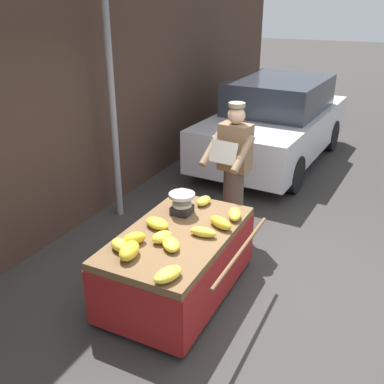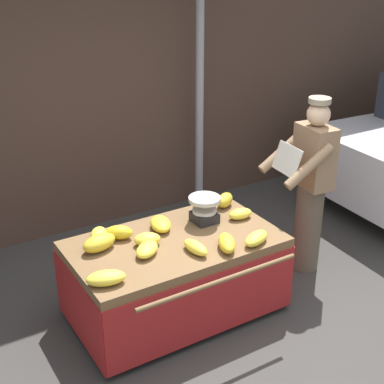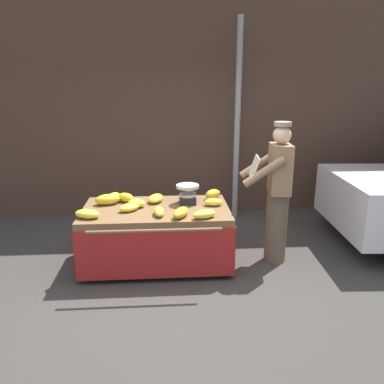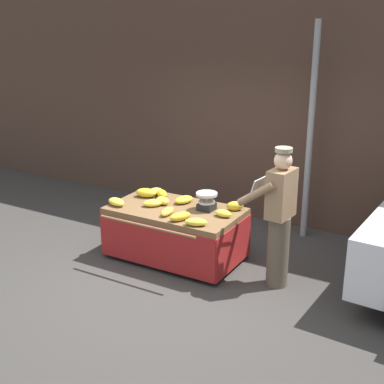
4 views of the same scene
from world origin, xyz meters
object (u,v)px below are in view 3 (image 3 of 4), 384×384
banana_bunch_8 (156,198)px  banana_bunch_9 (126,198)px  banana_bunch_6 (107,199)px  banana_bunch_1 (87,214)px  banana_bunch_2 (213,194)px  banana_bunch_10 (213,202)px  banana_bunch_11 (114,197)px  banana_bunch_0 (204,214)px  banana_bunch_3 (181,213)px  weighing_scale (188,194)px  banana_bunch_5 (159,211)px  vendor_person (277,193)px  street_pole (237,123)px  banana_cart (156,223)px  banana_bunch_4 (130,207)px  banana_bunch_7 (137,203)px

banana_bunch_8 → banana_bunch_9: size_ratio=1.25×
banana_bunch_6 → banana_bunch_9: banana_bunch_6 is taller
banana_bunch_1 → banana_bunch_2: bearing=23.0°
banana_bunch_10 → banana_bunch_11: (-1.22, 0.28, 0.01)m
banana_bunch_0 → banana_bunch_3: size_ratio=0.94×
weighing_scale → banana_bunch_10: bearing=-20.7°
banana_bunch_3 → banana_bunch_5: bearing=161.6°
banana_bunch_0 → banana_bunch_6: 1.26m
banana_bunch_0 → vendor_person: vendor_person is taller
banana_bunch_3 → street_pole: bearing=63.7°
weighing_scale → banana_bunch_0: size_ratio=1.02×
weighing_scale → banana_bunch_6: 0.98m
vendor_person → banana_bunch_11: bearing=170.2°
banana_cart → banana_bunch_3: size_ratio=5.99×
banana_bunch_11 → banana_bunch_0: bearing=-33.7°
banana_bunch_8 → banana_cart: bearing=-88.8°
banana_bunch_4 → banana_cart: bearing=16.0°
weighing_scale → vendor_person: size_ratio=0.16×
banana_bunch_3 → banana_bunch_7: (-0.51, 0.39, -0.00)m
banana_bunch_6 → banana_bunch_10: banana_bunch_6 is taller
street_pole → vendor_person: (0.20, -1.63, -0.67)m
banana_bunch_3 → banana_bunch_9: banana_bunch_9 is taller
banana_bunch_8 → vendor_person: vendor_person is taller
banana_bunch_9 → vendor_person: size_ratio=0.13×
banana_bunch_1 → banana_bunch_11: size_ratio=1.26×
banana_bunch_0 → banana_bunch_1: bearing=175.8°
banana_bunch_5 → banana_bunch_10: banana_bunch_10 is taller
street_pole → banana_bunch_2: size_ratio=13.78×
banana_cart → banana_bunch_7: 0.34m
banana_bunch_4 → banana_bunch_6: size_ratio=0.86×
banana_bunch_9 → banana_bunch_7: bearing=-55.3°
banana_cart → banana_bunch_3: bearing=-49.9°
banana_bunch_6 → banana_bunch_11: (0.06, 0.14, -0.01)m
banana_bunch_8 → banana_bunch_2: bearing=6.6°
street_pole → banana_bunch_6: street_pole is taller
weighing_scale → banana_bunch_5: (-0.34, -0.41, -0.07)m
banana_bunch_0 → banana_bunch_10: (0.15, 0.43, -0.00)m
street_pole → banana_bunch_0: 2.26m
street_pole → vendor_person: size_ratio=1.80×
banana_bunch_6 → banana_bunch_10: 1.29m
banana_bunch_1 → banana_bunch_8: banana_bunch_1 is taller
street_pole → banana_bunch_9: size_ratio=13.77×
banana_cart → banana_bunch_1: banana_bunch_1 is taller
banana_bunch_4 → vendor_person: bearing=2.2°
banana_cart → banana_bunch_6: size_ratio=5.94×
weighing_scale → banana_bunch_0: (0.15, -0.55, -0.07)m
banana_bunch_5 → banana_bunch_8: banana_bunch_8 is taller
banana_bunch_9 → banana_bunch_11: size_ratio=1.00×
banana_bunch_6 → banana_cart: bearing=-16.9°
street_pole → banana_bunch_0: bearing=-109.6°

